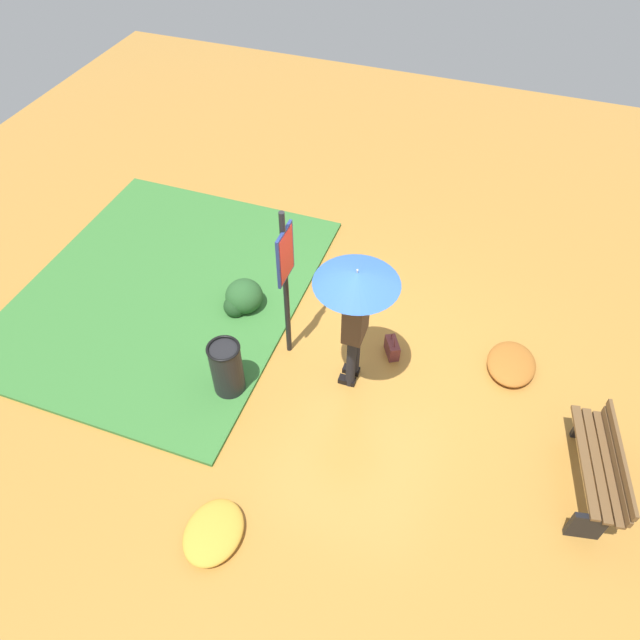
% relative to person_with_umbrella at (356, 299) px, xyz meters
% --- Properties ---
extents(ground_plane, '(18.00, 18.00, 0.00)m').
position_rel_person_with_umbrella_xyz_m(ground_plane, '(-0.18, 0.09, -1.55)').
color(ground_plane, '#B27A33').
extents(grass_verge, '(4.80, 4.00, 0.05)m').
position_rel_person_with_umbrella_xyz_m(grass_verge, '(-0.69, -3.15, -1.53)').
color(grass_verge, '#387533').
rests_on(grass_verge, ground_plane).
extents(person_with_umbrella, '(0.96, 0.96, 2.04)m').
position_rel_person_with_umbrella_xyz_m(person_with_umbrella, '(0.00, 0.00, 0.00)').
color(person_with_umbrella, black).
rests_on(person_with_umbrella, ground_plane).
extents(info_sign_post, '(0.44, 0.07, 2.30)m').
position_rel_person_with_umbrella_xyz_m(info_sign_post, '(-0.27, -0.96, -0.11)').
color(info_sign_post, black).
rests_on(info_sign_post, ground_plane).
extents(handbag, '(0.33, 0.27, 0.37)m').
position_rel_person_with_umbrella_xyz_m(handbag, '(-0.65, 0.37, -1.42)').
color(handbag, brown).
rests_on(handbag, ground_plane).
extents(park_bench, '(1.41, 0.63, 0.75)m').
position_rel_person_with_umbrella_xyz_m(park_bench, '(0.47, 2.96, -1.15)').
color(park_bench, black).
rests_on(park_bench, ground_plane).
extents(trash_bin, '(0.42, 0.42, 0.83)m').
position_rel_person_with_umbrella_xyz_m(trash_bin, '(0.62, -1.43, -1.13)').
color(trash_bin, black).
rests_on(trash_bin, ground_plane).
extents(shrub_cluster, '(0.59, 0.54, 0.49)m').
position_rel_person_with_umbrella_xyz_m(shrub_cluster, '(-0.75, -1.88, -1.32)').
color(shrub_cluster, '#285628').
rests_on(shrub_cluster, ground_plane).
extents(leaf_pile_near_person, '(0.77, 0.62, 0.17)m').
position_rel_person_with_umbrella_xyz_m(leaf_pile_near_person, '(2.43, -0.76, -1.47)').
color(leaf_pile_near_person, gold).
rests_on(leaf_pile_near_person, ground_plane).
extents(leaf_pile_by_bench, '(0.79, 0.63, 0.17)m').
position_rel_person_with_umbrella_xyz_m(leaf_pile_by_bench, '(-0.95, 1.93, -1.46)').
color(leaf_pile_by_bench, '#A86023').
rests_on(leaf_pile_by_bench, ground_plane).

